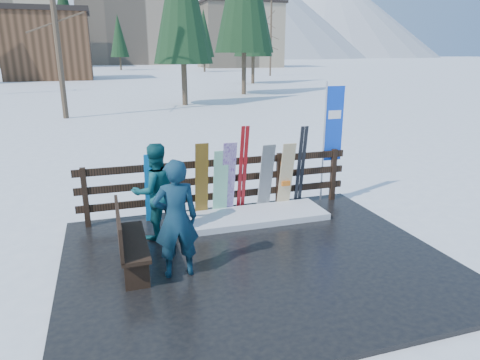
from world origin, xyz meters
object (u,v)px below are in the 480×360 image
object	(u,v)px
snowboard_4	(266,178)
snowboard_3	(228,179)
snowboard_2	(202,181)
snowboard_5	(286,176)
rental_flag	(331,128)
person_back	(155,192)
snowboard_1	(221,183)
bench	(127,238)
person_front	(176,219)
snowboard_0	(153,188)

from	to	relation	value
snowboard_4	snowboard_3	bearing A→B (deg)	180.00
snowboard_2	snowboard_5	distance (m)	1.79
snowboard_4	rental_flag	world-z (taller)	rental_flag
snowboard_5	person_back	size ratio (longest dim) A/B	0.85
snowboard_1	person_back	world-z (taller)	person_back
snowboard_5	snowboard_1	bearing A→B (deg)	180.00
bench	snowboard_4	xyz separation A→B (m)	(2.88, 1.76, 0.20)
snowboard_3	person_front	world-z (taller)	person_front
bench	snowboard_5	world-z (taller)	snowboard_5
snowboard_3	snowboard_5	size ratio (longest dim) A/B	1.07
snowboard_2	snowboard_5	bearing A→B (deg)	0.00
bench	rental_flag	world-z (taller)	rental_flag
snowboard_0	rental_flag	distance (m)	4.00
snowboard_3	rental_flag	size ratio (longest dim) A/B	0.60
snowboard_2	person_front	size ratio (longest dim) A/B	0.88
snowboard_4	rental_flag	size ratio (longest dim) A/B	0.56
snowboard_4	person_front	bearing A→B (deg)	-135.89
snowboard_0	snowboard_2	distance (m)	0.95
person_front	snowboard_4	bearing A→B (deg)	-135.84
snowboard_0	snowboard_4	xyz separation A→B (m)	(2.29, 0.00, 0.01)
snowboard_1	snowboard_4	xyz separation A→B (m)	(0.96, 0.00, 0.03)
snowboard_2	rental_flag	distance (m)	3.07
snowboard_0	snowboard_3	xyz separation A→B (m)	(1.49, 0.00, 0.06)
snowboard_1	snowboard_4	size ratio (longest dim) A/B	0.95
snowboard_3	person_back	world-z (taller)	person_back
snowboard_0	snowboard_2	xyz separation A→B (m)	(0.95, -0.00, 0.06)
snowboard_3	snowboard_0	bearing A→B (deg)	180.00
snowboard_0	snowboard_4	size ratio (longest dim) A/B	0.99
snowboard_3	rental_flag	distance (m)	2.56
snowboard_3	person_front	size ratio (longest dim) A/B	0.88
snowboard_2	snowboard_3	bearing A→B (deg)	0.00
snowboard_5	person_back	world-z (taller)	person_back
snowboard_1	snowboard_2	xyz separation A→B (m)	(-0.38, -0.00, 0.08)
snowboard_5	rental_flag	world-z (taller)	rental_flag
snowboard_1	rental_flag	xyz separation A→B (m)	(2.56, 0.27, 0.92)
snowboard_0	snowboard_1	xyz separation A→B (m)	(1.33, 0.00, -0.02)
rental_flag	person_front	xyz separation A→B (m)	(-3.80, -2.40, -0.72)
snowboard_3	person_back	distance (m)	1.66
snowboard_4	person_front	distance (m)	3.07
rental_flag	snowboard_4	bearing A→B (deg)	-170.43
snowboard_2	person_front	world-z (taller)	person_front
snowboard_1	snowboard_3	world-z (taller)	snowboard_3
snowboard_3	person_front	xyz separation A→B (m)	(-1.40, -2.13, 0.12)
person_front	snowboard_2	bearing A→B (deg)	-111.81
snowboard_3	snowboard_4	distance (m)	0.80
snowboard_0	rental_flag	size ratio (longest dim) A/B	0.55
bench	snowboard_3	xyz separation A→B (m)	(2.08, 1.76, 0.25)
snowboard_0	bench	bearing A→B (deg)	-108.54
person_front	person_back	world-z (taller)	person_front
snowboard_5	person_back	bearing A→B (deg)	-166.45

